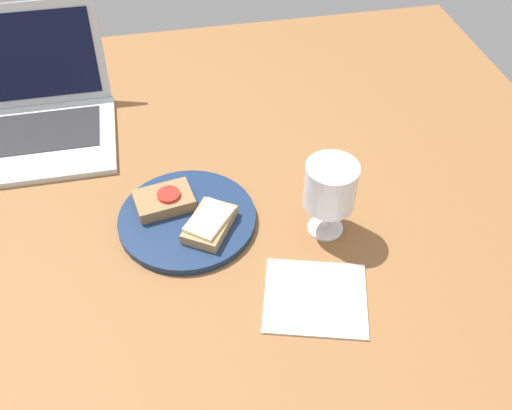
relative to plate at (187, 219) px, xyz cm
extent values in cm
cube|color=brown|center=(7.74, -1.23, -2.22)|extent=(140.00, 140.00, 3.00)
cylinder|color=navy|center=(0.00, 0.00, 0.00)|extent=(23.93, 23.93, 1.45)
cube|color=#A88456|center=(3.53, -3.58, 1.69)|extent=(10.64, 11.79, 1.93)
cube|color=#F4EAB7|center=(3.53, -3.58, 2.99)|extent=(9.50, 9.97, 0.67)
cube|color=#937047|center=(-3.53, 3.58, 1.83)|extent=(10.97, 8.45, 2.21)
cylinder|color=red|center=(-2.61, 3.39, 3.24)|extent=(4.02, 4.02, 0.61)
cylinder|color=white|center=(23.17, -6.26, -0.52)|extent=(6.10, 6.10, 0.40)
cylinder|color=white|center=(23.17, -6.26, 2.62)|extent=(0.93, 0.93, 5.89)
cylinder|color=white|center=(23.17, -6.26, 9.53)|extent=(8.60, 8.60, 7.93)
cylinder|color=white|center=(23.17, -6.26, 7.90)|extent=(7.91, 7.91, 4.67)
cube|color=silver|center=(-28.76, 27.45, -0.11)|extent=(34.15, 24.69, 1.23)
cube|color=#232326|center=(-28.76, 29.67, 0.59)|extent=(28.00, 13.58, 0.16)
cube|color=silver|center=(-28.76, 42.68, 10.61)|extent=(33.47, 6.55, 20.42)
cube|color=black|center=(-28.76, 42.18, 10.61)|extent=(30.05, 5.01, 17.01)
cube|color=white|center=(17.57, -20.06, -0.52)|extent=(19.00, 17.81, 0.40)
camera|label=1|loc=(-1.65, -69.23, 72.01)|focal=40.00mm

